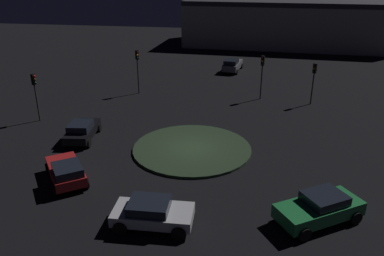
{
  "coord_description": "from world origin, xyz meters",
  "views": [
    {
      "loc": [
        -24.04,
        -3.94,
        11.88
      ],
      "look_at": [
        0.0,
        0.0,
        1.64
      ],
      "focal_mm": 36.1,
      "sensor_mm": 36.0,
      "label": 1
    }
  ],
  "objects_px": {
    "car_grey": "(232,65)",
    "traffic_light_east": "(262,69)",
    "car_green": "(320,208)",
    "traffic_light_southeast": "(314,75)",
    "car_red": "(66,171)",
    "store_building": "(286,23)",
    "traffic_light_northeast": "(137,63)",
    "car_silver": "(152,213)",
    "car_black": "(82,130)",
    "traffic_light_north": "(35,88)"
  },
  "relations": [
    {
      "from": "car_grey",
      "to": "traffic_light_east",
      "type": "xyz_separation_m",
      "value": [
        -10.35,
        -3.39,
        2.19
      ]
    },
    {
      "from": "traffic_light_east",
      "to": "car_green",
      "type": "bearing_deg",
      "value": 29.82
    },
    {
      "from": "traffic_light_southeast",
      "to": "car_grey",
      "type": "bearing_deg",
      "value": -104.77
    },
    {
      "from": "car_red",
      "to": "store_building",
      "type": "bearing_deg",
      "value": -54.46
    },
    {
      "from": "car_grey",
      "to": "traffic_light_northeast",
      "type": "xyz_separation_m",
      "value": [
        -10.49,
        8.71,
        2.3
      ]
    },
    {
      "from": "car_silver",
      "to": "traffic_light_northeast",
      "type": "distance_m",
      "value": 21.97
    },
    {
      "from": "car_black",
      "to": "car_grey",
      "type": "bearing_deg",
      "value": -30.46
    },
    {
      "from": "car_red",
      "to": "traffic_light_east",
      "type": "xyz_separation_m",
      "value": [
        17.68,
        -11.31,
        2.24
      ]
    },
    {
      "from": "car_grey",
      "to": "traffic_light_northeast",
      "type": "bearing_deg",
      "value": 148.74
    },
    {
      "from": "store_building",
      "to": "traffic_light_east",
      "type": "bearing_deg",
      "value": 85.41
    },
    {
      "from": "car_black",
      "to": "traffic_light_southeast",
      "type": "relative_size",
      "value": 1.08
    },
    {
      "from": "car_silver",
      "to": "traffic_light_east",
      "type": "distance_m",
      "value": 21.65
    },
    {
      "from": "traffic_light_east",
      "to": "traffic_light_north",
      "type": "height_order",
      "value": "traffic_light_east"
    },
    {
      "from": "car_silver",
      "to": "traffic_light_northeast",
      "type": "xyz_separation_m",
      "value": [
        20.74,
        6.86,
        2.35
      ]
    },
    {
      "from": "traffic_light_northeast",
      "to": "traffic_light_east",
      "type": "bearing_deg",
      "value": 58.95
    },
    {
      "from": "car_black",
      "to": "car_green",
      "type": "xyz_separation_m",
      "value": [
        -7.53,
        -15.92,
        0.07
      ]
    },
    {
      "from": "traffic_light_east",
      "to": "store_building",
      "type": "xyz_separation_m",
      "value": [
        28.89,
        -3.81,
        0.54
      ]
    },
    {
      "from": "car_red",
      "to": "traffic_light_southeast",
      "type": "bearing_deg",
      "value": -79.78
    },
    {
      "from": "car_red",
      "to": "car_green",
      "type": "bearing_deg",
      "value": -132.65
    },
    {
      "from": "car_black",
      "to": "car_silver",
      "type": "xyz_separation_m",
      "value": [
        -9.2,
        -7.76,
        0.02
      ]
    },
    {
      "from": "car_grey",
      "to": "traffic_light_northeast",
      "type": "height_order",
      "value": "traffic_light_northeast"
    },
    {
      "from": "car_red",
      "to": "traffic_light_north",
      "type": "distance_m",
      "value": 11.42
    },
    {
      "from": "car_black",
      "to": "store_building",
      "type": "relative_size",
      "value": 0.13
    },
    {
      "from": "car_red",
      "to": "car_grey",
      "type": "bearing_deg",
      "value": -52.24
    },
    {
      "from": "car_red",
      "to": "traffic_light_east",
      "type": "bearing_deg",
      "value": -69.08
    },
    {
      "from": "car_grey",
      "to": "traffic_light_southeast",
      "type": "height_order",
      "value": "traffic_light_southeast"
    },
    {
      "from": "traffic_light_east",
      "to": "car_red",
      "type": "bearing_deg",
      "value": -11.41
    },
    {
      "from": "car_grey",
      "to": "traffic_light_north",
      "type": "height_order",
      "value": "traffic_light_north"
    },
    {
      "from": "car_green",
      "to": "car_red",
      "type": "xyz_separation_m",
      "value": [
        1.54,
        14.22,
        -0.05
      ]
    },
    {
      "from": "car_green",
      "to": "traffic_light_north",
      "type": "relative_size",
      "value": 1.17
    },
    {
      "from": "traffic_light_northeast",
      "to": "store_building",
      "type": "relative_size",
      "value": 0.14
    },
    {
      "from": "car_green",
      "to": "traffic_light_northeast",
      "type": "xyz_separation_m",
      "value": [
        19.08,
        15.02,
        2.3
      ]
    },
    {
      "from": "traffic_light_east",
      "to": "store_building",
      "type": "height_order",
      "value": "store_building"
    },
    {
      "from": "traffic_light_southeast",
      "to": "traffic_light_north",
      "type": "bearing_deg",
      "value": -31.27
    },
    {
      "from": "car_green",
      "to": "traffic_light_northeast",
      "type": "height_order",
      "value": "traffic_light_northeast"
    },
    {
      "from": "car_grey",
      "to": "traffic_light_southeast",
      "type": "distance_m",
      "value": 13.85
    },
    {
      "from": "car_green",
      "to": "car_grey",
      "type": "height_order",
      "value": "car_grey"
    },
    {
      "from": "car_grey",
      "to": "store_building",
      "type": "bearing_deg",
      "value": -12.82
    },
    {
      "from": "car_green",
      "to": "traffic_light_east",
      "type": "xyz_separation_m",
      "value": [
        19.22,
        2.91,
        2.19
      ]
    },
    {
      "from": "car_grey",
      "to": "traffic_light_east",
      "type": "distance_m",
      "value": 11.11
    },
    {
      "from": "car_black",
      "to": "car_green",
      "type": "bearing_deg",
      "value": -122.23
    },
    {
      "from": "car_green",
      "to": "traffic_light_northeast",
      "type": "relative_size",
      "value": 1.07
    },
    {
      "from": "store_building",
      "to": "car_green",
      "type": "bearing_deg",
      "value": 91.85
    },
    {
      "from": "car_silver",
      "to": "car_green",
      "type": "bearing_deg",
      "value": -170.53
    },
    {
      "from": "car_green",
      "to": "car_silver",
      "type": "bearing_deg",
      "value": -21.58
    },
    {
      "from": "car_green",
      "to": "car_grey",
      "type": "relative_size",
      "value": 1.03
    },
    {
      "from": "car_silver",
      "to": "traffic_light_southeast",
      "type": "bearing_deg",
      "value": -118.22
    },
    {
      "from": "traffic_light_east",
      "to": "store_building",
      "type": "relative_size",
      "value": 0.13
    },
    {
      "from": "car_green",
      "to": "traffic_light_east",
      "type": "distance_m",
      "value": 19.56
    },
    {
      "from": "car_grey",
      "to": "traffic_light_north",
      "type": "distance_m",
      "value": 24.16
    }
  ]
}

